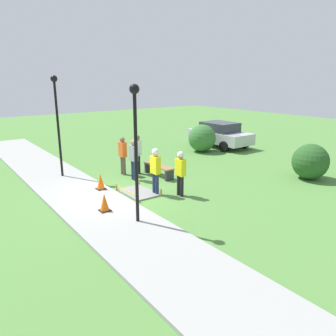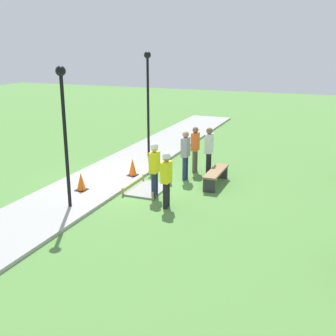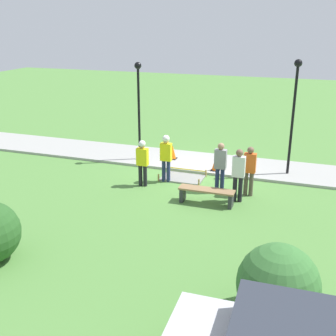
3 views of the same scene
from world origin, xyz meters
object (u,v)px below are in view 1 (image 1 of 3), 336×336
(worker_supervisor, at_px, (180,170))
(parked_car_silver, at_px, (219,134))
(bystander_in_orange_shirt, at_px, (123,154))
(worker_assistant, at_px, (155,167))
(bystander_in_gray_shirt, at_px, (137,152))
(bystander_in_white_shirt, at_px, (134,157))
(park_bench, at_px, (159,168))
(lamppost_far, at_px, (57,112))
(traffic_cone_far_patch, at_px, (104,202))
(traffic_cone_near_patch, at_px, (101,181))
(lamppost_near, at_px, (136,135))

(worker_supervisor, relative_size, parked_car_silver, 0.40)
(bystander_in_orange_shirt, bearing_deg, worker_assistant, -5.84)
(bystander_in_gray_shirt, bearing_deg, bystander_in_white_shirt, -41.06)
(park_bench, xyz_separation_m, lamppost_far, (-2.29, -3.54, 2.48))
(worker_assistant, xyz_separation_m, parked_car_silver, (-5.03, 8.35, -0.26))
(bystander_in_gray_shirt, bearing_deg, traffic_cone_far_patch, -44.52)
(traffic_cone_far_patch, height_order, parked_car_silver, parked_car_silver)
(park_bench, bearing_deg, worker_supervisor, -17.32)
(traffic_cone_far_patch, bearing_deg, bystander_in_white_shirt, 134.56)
(traffic_cone_near_patch, bearing_deg, park_bench, 97.22)
(worker_assistant, bearing_deg, bystander_in_white_shirt, 172.20)
(worker_supervisor, relative_size, worker_assistant, 0.95)
(traffic_cone_near_patch, relative_size, park_bench, 0.35)
(traffic_cone_far_patch, xyz_separation_m, parked_car_silver, (-5.56, 10.69, 0.40))
(worker_assistant, relative_size, bystander_in_white_shirt, 1.01)
(traffic_cone_far_patch, xyz_separation_m, bystander_in_orange_shirt, (-3.58, 2.65, 0.58))
(worker_supervisor, relative_size, bystander_in_white_shirt, 0.97)
(traffic_cone_far_patch, distance_m, lamppost_near, 2.69)
(bystander_in_orange_shirt, xyz_separation_m, lamppost_far, (-1.12, -2.40, 1.87))
(bystander_in_gray_shirt, distance_m, parked_car_silver, 7.77)
(lamppost_far, height_order, parked_car_silver, lamppost_far)
(traffic_cone_far_patch, distance_m, parked_car_silver, 12.06)
(bystander_in_orange_shirt, relative_size, bystander_in_white_shirt, 0.98)
(lamppost_far, xyz_separation_m, parked_car_silver, (-0.86, 10.44, -2.06))
(worker_assistant, distance_m, bystander_in_orange_shirt, 3.06)
(worker_assistant, bearing_deg, bystander_in_gray_shirt, 161.75)
(traffic_cone_far_patch, height_order, lamppost_far, lamppost_far)
(park_bench, bearing_deg, bystander_in_gray_shirt, -149.57)
(traffic_cone_near_patch, distance_m, traffic_cone_far_patch, 2.20)
(lamppost_far, bearing_deg, worker_assistant, 26.61)
(bystander_in_orange_shirt, bearing_deg, lamppost_far, -115.09)
(lamppost_near, bearing_deg, traffic_cone_far_patch, -160.86)
(bystander_in_gray_shirt, xyz_separation_m, parked_car_silver, (-2.25, 7.43, -0.23))
(worker_assistant, bearing_deg, lamppost_near, -46.03)
(traffic_cone_near_patch, bearing_deg, bystander_in_white_shirt, 106.88)
(worker_assistant, distance_m, lamppost_far, 5.00)
(parked_car_silver, bearing_deg, park_bench, -66.71)
(park_bench, xyz_separation_m, worker_assistant, (1.88, -1.45, 0.69))
(worker_supervisor, xyz_separation_m, parked_car_silver, (-5.68, 7.69, -0.20))
(worker_assistant, bearing_deg, park_bench, 142.45)
(traffic_cone_near_patch, height_order, bystander_in_gray_shirt, bystander_in_gray_shirt)
(traffic_cone_near_patch, height_order, park_bench, traffic_cone_near_patch)
(lamppost_near, height_order, parked_car_silver, lamppost_near)
(worker_assistant, height_order, lamppost_near, lamppost_near)
(park_bench, bearing_deg, traffic_cone_far_patch, -57.52)
(traffic_cone_far_patch, xyz_separation_m, worker_supervisor, (0.12, 3.00, 0.60))
(bystander_in_orange_shirt, xyz_separation_m, bystander_in_white_shirt, (0.99, -0.03, 0.02))
(bystander_in_orange_shirt, height_order, bystander_in_gray_shirt, bystander_in_gray_shirt)
(lamppost_near, bearing_deg, worker_assistant, 133.97)
(traffic_cone_near_patch, distance_m, bystander_in_white_shirt, 1.97)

